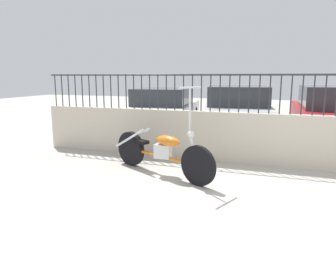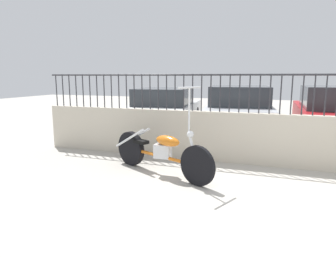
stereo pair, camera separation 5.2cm
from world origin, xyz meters
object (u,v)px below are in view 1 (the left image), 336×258
at_px(car_white, 164,109).
at_px(car_silver, 237,111).
at_px(motorcycle_orange, 156,151).
at_px(car_red, 336,116).

bearing_deg(car_white, car_silver, -97.28).
height_order(motorcycle_orange, car_white, motorcycle_orange).
xyz_separation_m(car_white, car_silver, (2.28, -0.05, 0.04)).
height_order(car_white, car_silver, car_silver).
bearing_deg(car_silver, motorcycle_orange, 159.93).
bearing_deg(motorcycle_orange, car_silver, 101.27).
relative_size(car_white, car_silver, 0.99).
bearing_deg(car_silver, car_white, 82.02).
relative_size(car_silver, car_red, 1.04).
relative_size(motorcycle_orange, car_white, 0.52).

